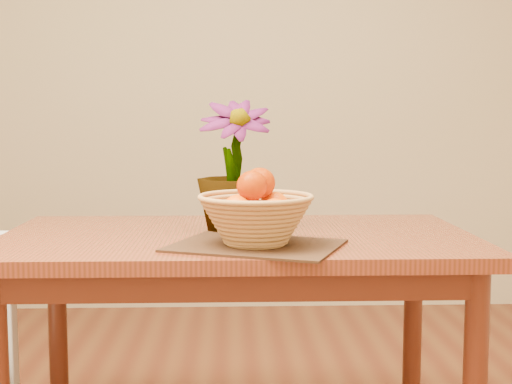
{
  "coord_description": "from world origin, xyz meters",
  "views": [
    {
      "loc": [
        -0.02,
        -1.8,
        1.1
      ],
      "look_at": [
        0.05,
        0.13,
        0.89
      ],
      "focal_mm": 50.0,
      "sensor_mm": 36.0,
      "label": 1
    }
  ],
  "objects": [
    {
      "name": "potted_plant",
      "position": [
        -0.01,
        0.35,
        0.95
      ],
      "size": [
        0.23,
        0.23,
        0.4
      ],
      "primitive_type": "imported",
      "rotation": [
        0.0,
        0.0,
        0.04
      ],
      "color": "#1A4B15",
      "rests_on": "table"
    },
    {
      "name": "orange_pile",
      "position": [
        0.05,
        0.08,
        0.88
      ],
      "size": [
        0.19,
        0.18,
        0.15
      ],
      "rotation": [
        0.0,
        0.0,
        0.13
      ],
      "color": "#FF5204",
      "rests_on": "wicker_basket"
    },
    {
      "name": "wall_back",
      "position": [
        0.0,
        2.25,
        1.35
      ],
      "size": [
        4.0,
        0.02,
        2.7
      ],
      "primitive_type": "cube",
      "color": "beige",
      "rests_on": "floor"
    },
    {
      "name": "placemat",
      "position": [
        0.05,
        0.08,
        0.75
      ],
      "size": [
        0.52,
        0.46,
        0.01
      ],
      "primitive_type": "cube",
      "rotation": [
        0.0,
        0.0,
        -0.38
      ],
      "color": "#342112",
      "rests_on": "table"
    },
    {
      "name": "wicker_basket",
      "position": [
        0.05,
        0.08,
        0.82
      ],
      "size": [
        0.31,
        0.31,
        0.13
      ],
      "color": "tan",
      "rests_on": "placemat"
    },
    {
      "name": "table",
      "position": [
        0.0,
        0.3,
        0.66
      ],
      "size": [
        1.4,
        0.8,
        0.75
      ],
      "color": "maroon",
      "rests_on": "floor"
    }
  ]
}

